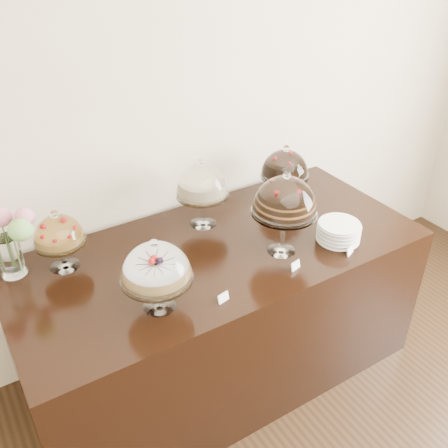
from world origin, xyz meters
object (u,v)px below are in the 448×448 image
cake_stand_sugar_sponge (156,266)px  display_counter (219,312)px  cake_stand_choco_layer (285,199)px  cake_stand_cheesecake (202,183)px  cake_stand_fruit_tart (58,233)px  flower_vase (5,233)px  cake_stand_dark_choco (285,166)px  plate_stack (339,232)px

cake_stand_sugar_sponge → display_counter: bearing=28.0°
cake_stand_choco_layer → cake_stand_cheesecake: bearing=115.9°
display_counter → cake_stand_sugar_sponge: cake_stand_sugar_sponge is taller
display_counter → cake_stand_cheesecake: 0.76m
cake_stand_sugar_sponge → cake_stand_fruit_tart: bearing=117.6°
cake_stand_choco_layer → cake_stand_fruit_tart: bearing=155.2°
flower_vase → cake_stand_dark_choco: bearing=-2.9°
cake_stand_cheesecake → cake_stand_fruit_tart: size_ratio=1.24×
display_counter → plate_stack: (0.59, -0.27, 0.50)m
display_counter → flower_vase: size_ratio=5.31×
cake_stand_sugar_sponge → cake_stand_fruit_tart: cake_stand_sugar_sponge is taller
display_counter → cake_stand_choco_layer: bearing=-35.0°
cake_stand_sugar_sponge → cake_stand_dark_choco: (1.08, 0.50, -0.00)m
cake_stand_sugar_sponge → cake_stand_fruit_tart: (-0.27, 0.52, -0.03)m
cake_stand_sugar_sponge → cake_stand_fruit_tart: 0.59m
cake_stand_dark_choco → cake_stand_choco_layer: bearing=-128.1°
display_counter → cake_stand_fruit_tart: (-0.74, 0.28, 0.65)m
cake_stand_fruit_tart → flower_vase: flower_vase is taller
cake_stand_dark_choco → plate_stack: size_ratio=1.58×
cake_stand_choco_layer → plate_stack: size_ratio=2.04×
display_counter → cake_stand_fruit_tart: cake_stand_fruit_tart is taller
cake_stand_choco_layer → plate_stack: 0.42m
cake_stand_dark_choco → flower_vase: (-1.58, 0.08, 0.02)m
cake_stand_sugar_sponge → cake_stand_dark_choco: size_ratio=1.02×
flower_vase → cake_stand_cheesecake: bearing=-3.9°
display_counter → cake_stand_dark_choco: cake_stand_dark_choco is taller
flower_vase → display_counter: bearing=-18.9°
plate_stack → cake_stand_dark_choco: bearing=87.2°
plate_stack → cake_stand_cheesecake: bearing=135.4°
display_counter → flower_vase: bearing=161.1°
cake_stand_dark_choco → cake_stand_fruit_tart: size_ratio=1.10×
flower_vase → plate_stack: bearing=-21.1°
cake_stand_choco_layer → cake_stand_cheesecake: 0.50m
cake_stand_choco_layer → display_counter: bearing=145.0°
cake_stand_dark_choco → flower_vase: bearing=177.1°
cake_stand_fruit_tart → plate_stack: 1.44m
cake_stand_sugar_sponge → flower_vase: flower_vase is taller
cake_stand_dark_choco → plate_stack: cake_stand_dark_choco is taller
plate_stack → cake_stand_sugar_sponge: bearing=178.7°
flower_vase → plate_stack: flower_vase is taller
cake_stand_cheesecake → cake_stand_fruit_tart: cake_stand_cheesecake is taller
flower_vase → cake_stand_fruit_tart: bearing=-13.2°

